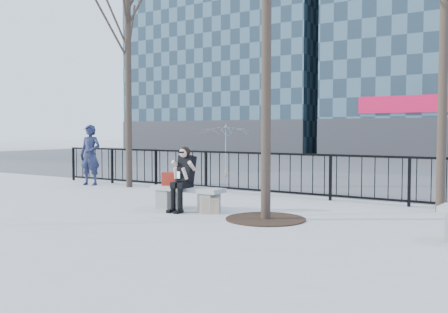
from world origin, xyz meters
The scene contains 12 objects.
ground centered at (0.00, 0.00, 0.00)m, with size 120.00×120.00×0.00m, color #A3A49F.
street_surface centered at (0.00, 15.00, 0.00)m, with size 60.00×23.00×0.01m, color #474747.
railing centered at (0.00, 3.00, 0.55)m, with size 14.00×0.06×1.10m.
building_left centered at (-15.00, 27.00, 11.30)m, with size 16.20×10.20×22.60m.
tree_left centered at (-4.00, 2.50, 4.86)m, with size 2.80×2.80×6.50m.
tree_grate centered at (1.90, -0.10, 0.01)m, with size 1.50×1.50×0.02m, color black.
bench_main centered at (0.00, 0.00, 0.30)m, with size 1.65×0.46×0.49m.
seated_woman centered at (0.00, -0.16, 0.67)m, with size 0.50×0.64×1.34m.
handbag centered at (-0.47, 0.02, 0.63)m, with size 0.34×0.16×0.28m, color maroon.
shopping_bag centered at (0.67, -0.13, 0.17)m, with size 0.35×0.13×0.33m, color #CDB591.
standing_man centered at (-5.36, 2.25, 0.92)m, with size 0.67×0.44×1.84m, color black.
vendor_umbrella centered at (-3.25, 6.54, 0.95)m, with size 2.08×2.12×1.91m, color gold.
Camera 1 is at (6.22, -8.31, 1.67)m, focal length 40.00 mm.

